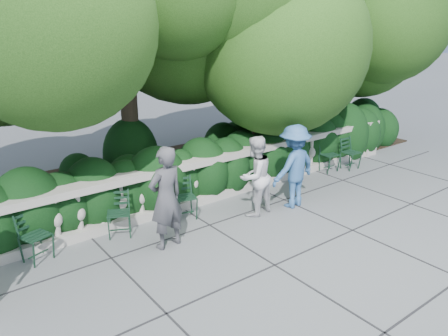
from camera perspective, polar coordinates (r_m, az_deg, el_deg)
ground at (r=8.16m, az=4.31°, el=-8.50°), size 90.00×90.00×0.00m
balustrade at (r=9.25m, az=-3.01°, el=-1.72°), size 12.00×0.44×1.00m
shrub_hedge at (r=10.38m, az=-6.72°, el=-2.35°), size 15.00×2.60×1.70m
tree_canopy at (r=10.19m, az=-4.71°, el=20.11°), size 15.04×6.52×6.78m
chair_a at (r=7.81m, az=-22.37°, el=-11.38°), size 0.58×0.60×0.84m
chair_c at (r=8.15m, az=-13.39°, el=-9.03°), size 0.61×0.63×0.84m
chair_d at (r=8.62m, az=-4.73°, el=-6.92°), size 0.54×0.57×0.84m
chair_e at (r=11.86m, az=16.60°, el=-0.25°), size 0.45×0.49×0.84m
chair_f at (r=11.52m, az=13.97°, el=-0.59°), size 0.48×0.51×0.84m
person_woman_grey at (r=7.40m, az=-7.58°, el=-3.90°), size 0.71×0.51×1.80m
person_casual_man at (r=8.62m, az=4.05°, el=-1.05°), size 0.88×0.73×1.62m
person_older_blue at (r=9.06m, az=9.13°, el=0.21°), size 1.17×0.72×1.75m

